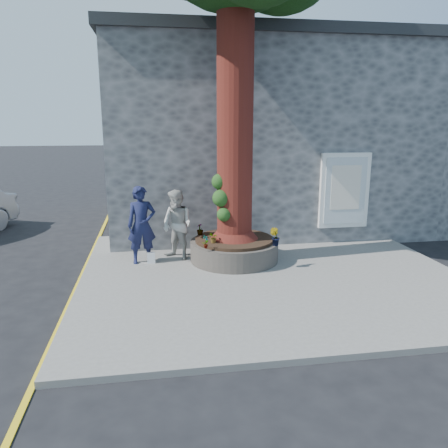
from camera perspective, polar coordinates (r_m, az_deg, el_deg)
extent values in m
plane|color=black|center=(9.65, -1.21, -9.25)|extent=(120.00, 120.00, 0.00)
cube|color=slate|center=(10.83, 5.97, -6.41)|extent=(9.00, 8.00, 0.12)
cube|color=yellow|center=(10.65, -18.62, -7.73)|extent=(0.10, 30.00, 0.01)
cube|color=#47494C|center=(16.46, 3.95, 10.90)|extent=(10.00, 8.00, 6.00)
cube|color=black|center=(16.62, 4.14, 21.81)|extent=(10.30, 8.30, 0.30)
cube|color=white|center=(13.33, 15.45, 4.23)|extent=(1.50, 0.12, 2.20)
cube|color=silver|center=(13.27, 15.56, 4.19)|extent=(1.25, 0.04, 1.95)
cube|color=silver|center=(13.24, 15.62, 4.60)|extent=(0.90, 0.02, 1.30)
cylinder|color=black|center=(11.50, 1.34, -3.46)|extent=(2.30, 2.30, 0.52)
cylinder|color=black|center=(11.42, 1.35, -2.01)|extent=(2.04, 2.04, 0.08)
cylinder|color=#491712|center=(11.03, 1.46, 17.33)|extent=(0.90, 0.90, 7.50)
cone|color=#491712|center=(11.32, 1.36, -0.11)|extent=(1.24, 1.24, 0.70)
sphere|color=#153913|center=(10.91, -0.39, 3.40)|extent=(0.44, 0.44, 0.44)
sphere|color=#153913|center=(10.90, 0.00, 1.25)|extent=(0.36, 0.36, 0.36)
sphere|color=#153913|center=(10.96, -0.59, 5.57)|extent=(0.40, 0.40, 0.40)
imported|color=#151A3B|center=(11.30, -10.71, -0.13)|extent=(0.78, 0.57, 1.99)
imported|color=#B3B2AC|center=(11.50, -6.12, -0.12)|extent=(1.13, 1.13, 1.84)
cube|color=white|center=(11.44, -9.49, -4.37)|extent=(0.20, 0.12, 0.28)
imported|color=gray|center=(10.45, -2.40, -2.34)|extent=(0.20, 0.20, 0.32)
imported|color=gray|center=(10.74, 6.65, -1.67)|extent=(0.34, 0.33, 0.44)
imported|color=gray|center=(11.69, -3.16, -0.67)|extent=(0.24, 0.24, 0.31)
imported|color=gray|center=(10.91, -1.34, -1.80)|extent=(0.27, 0.29, 0.27)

